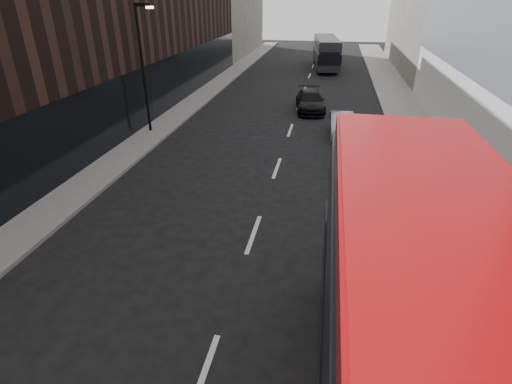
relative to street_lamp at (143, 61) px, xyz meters
The scene contains 9 objects.
sidewalk_right 17.69m from the street_lamp, 24.00° to the left, with size 3.00×80.00×0.15m, color slate.
sidewalk_left 8.12m from the street_lamp, 88.20° to the left, with size 2.00×80.00×0.15m, color slate.
building_left_mid 12.76m from the street_lamp, 105.29° to the left, with size 5.00×24.00×14.00m, color black.
building_left_far 34.24m from the street_lamp, 95.51° to the left, with size 5.00×20.00×13.00m, color #5F5A54.
street_lamp is the anchor object (origin of this frame).
grey_bus 26.73m from the street_lamp, 68.87° to the left, with size 3.38×10.10×3.21m.
car_a 13.05m from the street_lamp, 12.95° to the right, with size 1.64×4.08×1.39m, color black.
car_b 11.95m from the street_lamp, ahead, with size 1.34×3.85×1.27m, color #97999F.
car_c 11.88m from the street_lamp, 36.81° to the left, with size 1.91×4.71×1.37m, color black.
Camera 1 is at (2.29, -3.73, 7.71)m, focal length 28.00 mm.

